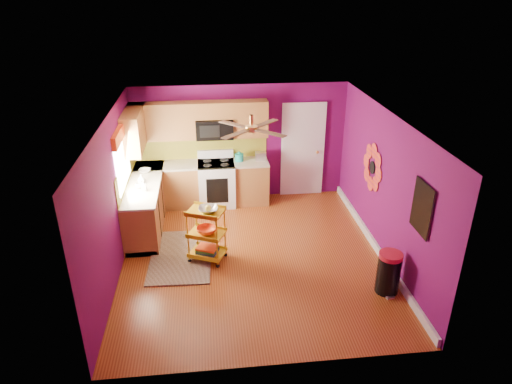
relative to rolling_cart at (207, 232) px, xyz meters
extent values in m
plane|color=maroon|center=(0.79, 0.00, -0.55)|extent=(5.00, 5.00, 0.00)
cube|color=#630B53|center=(0.79, 2.50, 0.70)|extent=(4.50, 0.04, 2.50)
cube|color=#630B53|center=(0.79, -2.50, 0.70)|extent=(4.50, 0.04, 2.50)
cube|color=#630B53|center=(-1.46, 0.00, 0.70)|extent=(0.04, 5.00, 2.50)
cube|color=#630B53|center=(3.04, 0.00, 0.70)|extent=(0.04, 5.00, 2.50)
cube|color=silver|center=(0.79, 0.00, 1.95)|extent=(4.50, 5.00, 0.04)
cube|color=white|center=(3.01, 0.00, -0.48)|extent=(0.05, 4.90, 0.14)
cube|color=brown|center=(-1.16, 1.35, -0.10)|extent=(0.60, 2.30, 0.90)
cube|color=brown|center=(-0.06, 2.20, -0.10)|extent=(2.80, 0.60, 0.90)
cube|color=beige|center=(-1.16, 1.35, 0.37)|extent=(0.63, 2.30, 0.04)
cube|color=beige|center=(-0.06, 2.20, 0.37)|extent=(2.80, 0.63, 0.04)
cube|color=black|center=(-1.16, 1.35, -0.50)|extent=(0.54, 2.30, 0.10)
cube|color=black|center=(-0.06, 2.20, -0.50)|extent=(2.80, 0.54, 0.10)
cube|color=white|center=(0.24, 2.17, -0.09)|extent=(0.76, 0.66, 0.92)
cube|color=black|center=(0.24, 2.17, 0.38)|extent=(0.76, 0.62, 0.03)
cube|color=white|center=(0.24, 2.45, 0.49)|extent=(0.76, 0.06, 0.18)
cube|color=black|center=(0.24, 1.85, -0.10)|extent=(0.45, 0.02, 0.55)
cube|color=brown|center=(-0.80, 2.34, 1.28)|extent=(1.32, 0.33, 0.75)
cube|color=brown|center=(0.98, 2.34, 1.28)|extent=(0.72, 0.33, 0.75)
cube|color=brown|center=(0.24, 2.34, 1.48)|extent=(0.76, 0.33, 0.34)
cube|color=brown|center=(-1.30, 1.85, 1.28)|extent=(0.33, 1.30, 0.75)
cube|color=black|center=(0.24, 2.30, 1.10)|extent=(0.76, 0.38, 0.40)
cube|color=#636917|center=(-0.06, 2.49, 0.65)|extent=(2.80, 0.01, 0.51)
cube|color=#636917|center=(-1.45, 1.35, 0.65)|extent=(0.01, 2.30, 0.51)
cube|color=white|center=(-1.44, 1.05, 1.00)|extent=(0.03, 1.20, 1.00)
cube|color=#E64A14|center=(-1.41, 1.05, 1.47)|extent=(0.08, 1.35, 0.22)
cube|color=white|center=(2.14, 2.48, 0.48)|extent=(0.85, 0.04, 2.05)
cube|color=white|center=(2.14, 2.46, 0.48)|extent=(0.95, 0.02, 2.15)
sphere|color=#BF8C3F|center=(2.46, 2.42, 0.45)|extent=(0.07, 0.07, 0.07)
cylinder|color=black|center=(3.02, 0.60, 0.80)|extent=(0.01, 0.24, 0.24)
cube|color=#19A286|center=(3.02, -1.40, 1.00)|extent=(0.03, 0.52, 0.72)
cube|color=black|center=(3.00, -1.40, 1.00)|extent=(0.01, 0.56, 0.76)
cylinder|color=#BF8C3F|center=(0.79, 0.20, 1.87)|extent=(0.06, 0.06, 0.16)
cylinder|color=#BF8C3F|center=(0.79, 0.20, 1.73)|extent=(0.20, 0.20, 0.08)
cube|color=#4C2D19|center=(1.06, 0.47, 1.73)|extent=(0.47, 0.47, 0.01)
cube|color=#4C2D19|center=(0.52, 0.47, 1.73)|extent=(0.47, 0.47, 0.01)
cube|color=#4C2D19|center=(0.52, -0.07, 1.73)|extent=(0.47, 0.47, 0.01)
cube|color=#4C2D19|center=(1.06, -0.07, 1.73)|extent=(0.47, 0.47, 0.01)
cube|color=black|center=(-0.48, 0.14, -0.53)|extent=(1.11, 1.74, 0.02)
cylinder|color=gold|center=(-0.32, -0.06, -0.05)|extent=(0.03, 0.03, 0.91)
cylinder|color=gold|center=(0.16, -0.27, -0.05)|extent=(0.03, 0.03, 0.91)
cylinder|color=gold|center=(-0.17, 0.28, -0.05)|extent=(0.03, 0.03, 0.91)
cylinder|color=gold|center=(0.31, 0.06, -0.05)|extent=(0.03, 0.03, 0.91)
sphere|color=black|center=(-0.32, -0.06, -0.51)|extent=(0.06, 0.06, 0.06)
sphere|color=black|center=(0.16, -0.27, -0.51)|extent=(0.06, 0.06, 0.06)
sphere|color=black|center=(-0.17, 0.28, -0.51)|extent=(0.06, 0.06, 0.06)
sphere|color=black|center=(0.31, 0.06, -0.51)|extent=(0.06, 0.06, 0.06)
cube|color=gold|center=(-0.01, 0.00, 0.38)|extent=(0.71, 0.63, 0.03)
cube|color=gold|center=(-0.01, 0.00, -0.03)|extent=(0.71, 0.63, 0.03)
cube|color=gold|center=(-0.01, 0.00, -0.42)|extent=(0.71, 0.63, 0.03)
imported|color=beige|center=(0.04, -0.02, 0.44)|extent=(0.43, 0.43, 0.08)
sphere|color=yellow|center=(0.04, -0.02, 0.46)|extent=(0.11, 0.11, 0.11)
imported|color=#E64A14|center=(-0.01, 0.00, 0.03)|extent=(0.44, 0.44, 0.10)
cube|color=navy|center=(-0.01, 0.00, -0.38)|extent=(0.42, 0.37, 0.04)
cube|color=#267233|center=(-0.01, 0.00, -0.34)|extent=(0.42, 0.37, 0.04)
cube|color=#E64A14|center=(-0.01, 0.00, -0.31)|extent=(0.42, 0.37, 0.03)
cylinder|color=black|center=(2.76, -1.20, -0.24)|extent=(0.43, 0.43, 0.62)
cylinder|color=#B61A2C|center=(2.76, -1.20, 0.11)|extent=(0.36, 0.36, 0.07)
cube|color=beige|center=(2.76, -1.38, -0.53)|extent=(0.13, 0.09, 0.03)
cylinder|color=#16A798|center=(0.73, 2.24, 0.47)|extent=(0.18, 0.18, 0.16)
sphere|color=#16A798|center=(0.73, 2.24, 0.57)|extent=(0.06, 0.06, 0.06)
cube|color=beige|center=(1.19, 2.24, 0.48)|extent=(0.22, 0.15, 0.18)
imported|color=#EA3F72|center=(-1.11, 0.96, 0.49)|extent=(0.09, 0.09, 0.20)
imported|color=white|center=(-1.19, 1.29, 0.48)|extent=(0.14, 0.14, 0.18)
imported|color=white|center=(-1.19, 1.84, 0.42)|extent=(0.23, 0.23, 0.06)
imported|color=white|center=(-1.21, 1.07, 0.44)|extent=(0.12, 0.12, 0.10)
camera|label=1|loc=(0.09, -6.74, 3.90)|focal=32.00mm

